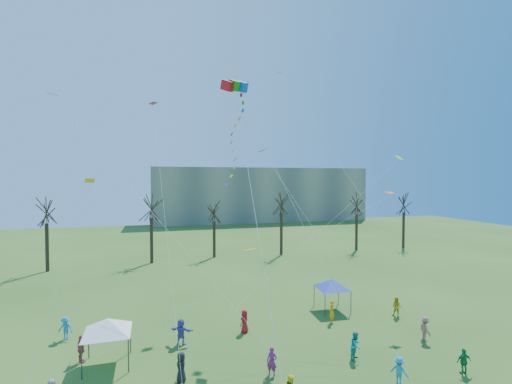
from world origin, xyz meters
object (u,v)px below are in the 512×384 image
object	(u,v)px
distant_building	(260,194)
big_box_kite	(239,141)
canopy_tent_blue	(332,284)
canopy_tent_white	(107,326)

from	to	relation	value
distant_building	big_box_kite	bearing A→B (deg)	-107.26
canopy_tent_blue	big_box_kite	bearing A→B (deg)	-148.79
canopy_tent_white	distant_building	bearing A→B (deg)	66.87
distant_building	canopy_tent_blue	distance (m)	70.87
big_box_kite	canopy_tent_blue	bearing A→B (deg)	31.21
distant_building	big_box_kite	world-z (taller)	big_box_kite
distant_building	big_box_kite	size ratio (longest dim) A/B	3.32
big_box_kite	canopy_tent_blue	xyz separation A→B (m)	(9.96, 6.03, -11.89)
big_box_kite	canopy_tent_white	xyz separation A→B (m)	(-8.26, 1.20, -11.74)
canopy_tent_white	big_box_kite	bearing A→B (deg)	-8.27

